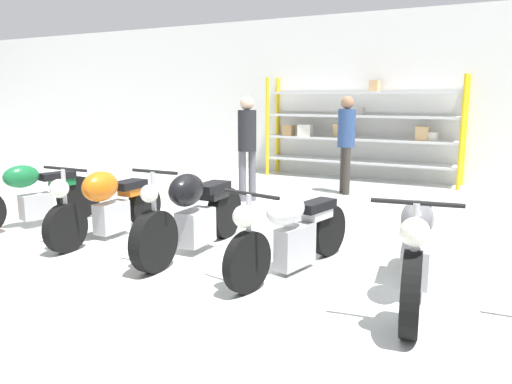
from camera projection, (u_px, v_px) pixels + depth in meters
The scene contains 10 objects.
ground_plane at pixel (240, 258), 5.67m from camera, with size 30.00×30.00×0.00m, color silver.
back_wall at pixel (382, 97), 10.85m from camera, with size 30.00×0.08×3.60m.
shelving_rack at pixel (359, 127), 10.83m from camera, with size 4.28×0.63×2.24m.
motorcycle_green at pixel (30, 195), 6.94m from camera, with size 0.79×1.97×1.01m.
motorcycle_orange at pixel (107, 203), 6.40m from camera, with size 0.67×1.99×1.00m.
motorcycle_black at pixel (193, 214), 5.80m from camera, with size 0.56×2.12×1.07m.
motorcycle_white at pixel (292, 232), 5.14m from camera, with size 0.71×2.01×0.95m.
motorcycle_grey at pixel (415, 249), 4.44m from camera, with size 0.67×2.19×1.05m.
person_browsing at pixel (346, 136), 9.24m from camera, with size 0.45×0.45×1.82m.
person_near_rack at pixel (247, 139), 8.60m from camera, with size 0.45×0.45×1.82m.
Camera 1 is at (2.68, -4.72, 1.81)m, focal length 35.00 mm.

